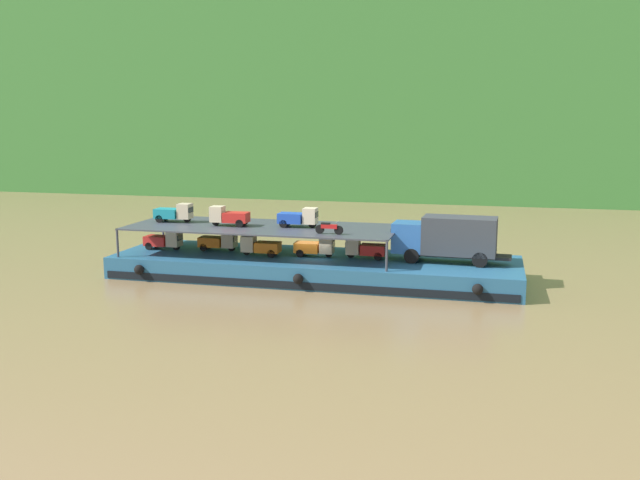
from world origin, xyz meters
The scene contains 14 objects.
ground_plane centered at (0.00, 0.00, 0.00)m, with size 400.00×400.00×0.00m, color olive.
hillside_far_bank centered at (0.00, 61.59, 25.25)m, with size 145.57×37.04×44.83m.
cargo_barge centered at (0.00, -0.02, 0.75)m, with size 28.18×8.37×1.50m.
covered_lorry centered at (9.11, 0.32, 3.19)m, with size 7.93×2.57×3.10m.
cargo_rack centered at (-3.80, 0.00, 3.44)m, with size 18.98×7.03×2.00m.
mini_truck_lower_stern centered at (-11.40, -0.03, 2.19)m, with size 2.77×1.25×1.38m.
mini_truck_lower_aft centered at (-7.34, 0.54, 2.19)m, with size 2.75×1.21×1.38m.
mini_truck_lower_mid centered at (-3.77, -0.56, 2.19)m, with size 2.77×1.25×1.38m.
mini_truck_lower_fore centered at (0.05, 0.08, 2.19)m, with size 2.75×1.22×1.38m.
mini_truck_lower_bow centered at (3.55, 0.31, 2.19)m, with size 2.77×1.24×1.38m.
mini_truck_upper_stern centered at (-10.70, 0.39, 4.19)m, with size 2.77×1.25×1.38m.
mini_truck_upper_mid centered at (-6.15, -0.36, 4.19)m, with size 2.78×1.27×1.38m.
mini_truck_upper_fore centered at (-1.18, 0.26, 4.19)m, with size 2.75×1.22×1.38m.
motorcycle_upper_port centered at (1.56, -2.11, 3.93)m, with size 1.90×0.55×0.87m.
Camera 1 is at (11.87, -45.73, 11.04)m, focal length 38.80 mm.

